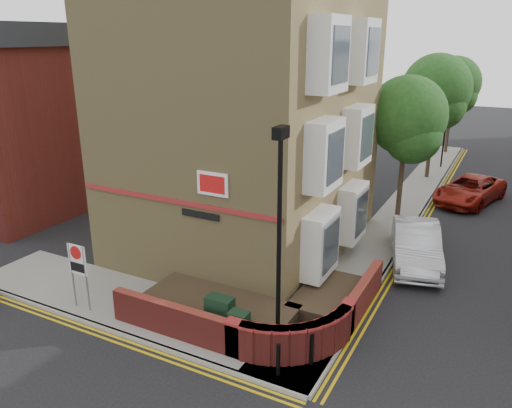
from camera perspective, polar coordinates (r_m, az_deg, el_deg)
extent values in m
plane|color=black|center=(14.25, -5.87, -17.77)|extent=(120.00, 120.00, 0.00)
cube|color=gray|center=(17.04, -13.10, -11.32)|extent=(13.00, 3.00, 0.12)
cube|color=gray|center=(27.16, 16.75, -0.11)|extent=(2.00, 32.00, 0.12)
cube|color=gray|center=(16.12, -16.63, -13.52)|extent=(13.00, 0.15, 0.12)
cube|color=gray|center=(27.01, 18.82, -0.43)|extent=(0.15, 32.00, 0.12)
cube|color=gold|center=(16.00, -17.24, -14.07)|extent=(13.00, 0.28, 0.01)
cube|color=gold|center=(27.00, 19.33, -0.62)|extent=(0.28, 32.00, 0.01)
cube|color=#9A8552|center=(20.07, -0.93, 10.60)|extent=(8.00, 10.00, 11.00)
cube|color=maroon|center=(16.46, -9.30, 0.30)|extent=(7.80, 0.06, 0.15)
cube|color=white|center=(15.39, -4.99, 2.30)|extent=(1.10, 0.05, 0.75)
cube|color=black|center=(15.99, -6.39, -1.26)|extent=(1.40, 0.04, 0.22)
cylinder|color=black|center=(12.88, 2.63, -5.76)|extent=(0.12, 0.12, 6.00)
cylinder|color=black|center=(14.15, 2.47, -15.39)|extent=(0.20, 0.20, 0.80)
cube|color=black|center=(11.92, 2.85, 8.16)|extent=(0.25, 0.50, 0.30)
cube|color=black|center=(14.88, -4.14, -12.63)|extent=(0.80, 0.45, 1.20)
cube|color=black|center=(14.34, -1.97, -14.15)|extent=(0.55, 0.40, 1.10)
cylinder|color=black|center=(13.39, 2.55, -17.35)|extent=(0.11, 0.11, 0.90)
cylinder|color=black|center=(13.80, 6.38, -16.22)|extent=(0.11, 0.11, 0.90)
cylinder|color=slate|center=(17.05, -20.23, -7.62)|extent=(0.06, 0.06, 2.20)
cylinder|color=slate|center=(16.64, -18.82, -8.12)|extent=(0.06, 0.06, 2.20)
cube|color=white|center=(16.60, -19.76, -6.01)|extent=(0.72, 0.04, 1.00)
cylinder|color=red|center=(16.48, -19.93, -5.25)|extent=(0.44, 0.02, 0.44)
cube|color=maroon|center=(28.06, -23.19, 8.08)|extent=(6.00, 10.00, 8.00)
cube|color=#292B31|center=(27.71, -24.42, 17.23)|extent=(6.40, 10.40, 1.00)
cylinder|color=#382B1E|center=(24.62, 16.30, 3.70)|extent=(0.24, 0.24, 4.55)
sphere|color=#184919|center=(24.12, 16.87, 9.68)|extent=(3.64, 3.64, 3.64)
sphere|color=#184919|center=(23.89, 17.47, 7.48)|extent=(2.60, 2.60, 2.60)
sphere|color=#184919|center=(24.63, 16.27, 8.83)|extent=(2.86, 2.86, 2.86)
cylinder|color=#382B1E|center=(32.29, 19.37, 7.28)|extent=(0.24, 0.24, 5.04)
sphere|color=#184919|center=(31.90, 19.93, 12.34)|extent=(4.03, 4.03, 4.03)
sphere|color=#184919|center=(31.65, 20.38, 10.54)|extent=(2.88, 2.88, 2.88)
sphere|color=#184919|center=(32.38, 19.41, 11.58)|extent=(3.17, 3.17, 3.17)
cylinder|color=#382B1E|center=(40.14, 21.21, 8.92)|extent=(0.24, 0.24, 4.76)
sphere|color=#184919|center=(39.83, 21.67, 12.77)|extent=(3.81, 3.81, 3.81)
sphere|color=#184919|center=(39.57, 22.05, 11.40)|extent=(2.72, 2.72, 2.72)
sphere|color=#184919|center=(40.30, 21.23, 12.19)|extent=(2.99, 2.99, 2.99)
cylinder|color=black|center=(35.33, 20.64, 6.52)|extent=(0.10, 0.10, 3.20)
imported|color=black|center=(34.99, 21.03, 9.87)|extent=(0.20, 0.16, 1.00)
imported|color=#B7B8BF|center=(20.26, 17.81, -4.45)|extent=(2.83, 5.08, 1.58)
imported|color=maroon|center=(28.75, 23.25, 1.52)|extent=(3.67, 5.53, 1.41)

